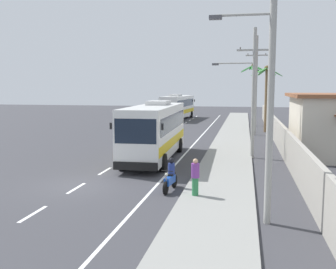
{
  "coord_description": "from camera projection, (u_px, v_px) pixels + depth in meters",
  "views": [
    {
      "loc": [
        7.89,
        -17.54,
        4.84
      ],
      "look_at": [
        2.89,
        7.69,
        1.7
      ],
      "focal_mm": 41.74,
      "sensor_mm": 36.0,
      "label": 1
    }
  ],
  "objects": [
    {
      "name": "boundary_wall",
      "position": [
        280.0,
        136.0,
        30.65
      ],
      "size": [
        0.24,
        60.0,
        2.07
      ],
      "primitive_type": "cube",
      "color": "#9E998E",
      "rests_on": "ground"
    },
    {
      "name": "palm_nearest",
      "position": [
        253.0,
        80.0,
        48.57
      ],
      "size": [
        3.36,
        3.63,
        7.75
      ],
      "color": "brown",
      "rests_on": "ground"
    },
    {
      "name": "pedestrian_near_kerb",
      "position": [
        195.0,
        176.0,
        16.93
      ],
      "size": [
        0.36,
        0.36,
        1.62
      ],
      "rotation": [
        0.0,
        0.0,
        3.32
      ],
      "color": "#2D7A47",
      "rests_on": "sidewalk_kerb"
    },
    {
      "name": "utility_pole_mid",
      "position": [
        252.0,
        89.0,
        26.26
      ],
      "size": [
        3.99,
        0.24,
        8.76
      ],
      "color": "#9E9E99",
      "rests_on": "ground"
    },
    {
      "name": "coach_bus_foreground",
      "position": [
        155.0,
        129.0,
        26.07
      ],
      "size": [
        3.12,
        10.67,
        3.88
      ],
      "color": "silver",
      "rests_on": "ground"
    },
    {
      "name": "ground_plane",
      "position": [
        80.0,
        186.0,
        19.18
      ],
      "size": [
        160.0,
        160.0,
        0.0
      ],
      "primitive_type": "plane",
      "color": "#3A3A3F"
    },
    {
      "name": "utility_pole_far",
      "position": [
        256.0,
        84.0,
        38.91
      ],
      "size": [
        2.15,
        0.24,
        9.87
      ],
      "color": "#9E9E99",
      "rests_on": "ground"
    },
    {
      "name": "utility_pole_nearest",
      "position": [
        269.0,
        75.0,
        13.3
      ],
      "size": [
        3.2,
        0.24,
        9.96
      ],
      "color": "#9E9E99",
      "rests_on": "ground"
    },
    {
      "name": "sidewalk_kerb",
      "position": [
        228.0,
        155.0,
        27.6
      ],
      "size": [
        3.2,
        90.0,
        0.14
      ],
      "primitive_type": "cube",
      "color": "gray",
      "rests_on": "ground"
    },
    {
      "name": "coach_bus_far_lane",
      "position": [
        178.0,
        106.0,
        58.23
      ],
      "size": [
        3.56,
        11.86,
        3.79
      ],
      "color": "white",
      "rests_on": "ground"
    },
    {
      "name": "lane_markings",
      "position": [
        177.0,
        145.0,
        32.71
      ],
      "size": [
        3.82,
        71.0,
        0.01
      ],
      "color": "white",
      "rests_on": "ground"
    },
    {
      "name": "motorcycle_beside_bus",
      "position": [
        171.0,
        177.0,
        18.28
      ],
      "size": [
        0.56,
        1.96,
        1.53
      ],
      "color": "black",
      "rests_on": "ground"
    },
    {
      "name": "palm_second",
      "position": [
        266.0,
        85.0,
        41.52
      ],
      "size": [
        3.45,
        3.33,
        7.1
      ],
      "color": "brown",
      "rests_on": "ground"
    }
  ]
}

